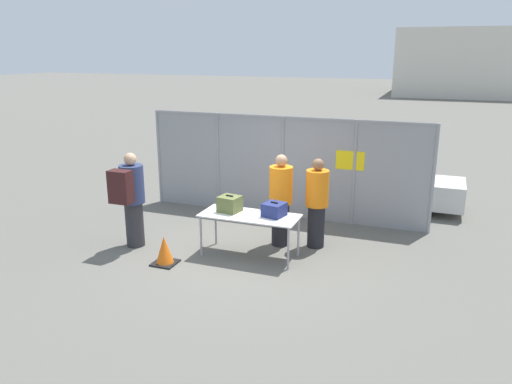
# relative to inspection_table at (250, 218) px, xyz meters

# --- Properties ---
(ground_plane) EXTENTS (120.00, 120.00, 0.00)m
(ground_plane) POSITION_rel_inspection_table_xyz_m (-0.15, 0.16, -0.73)
(ground_plane) COLOR #605E56
(fence_section) EXTENTS (6.39, 0.07, 2.27)m
(fence_section) POSITION_rel_inspection_table_xyz_m (-0.14, 2.41, 0.45)
(fence_section) COLOR gray
(fence_section) RESTS_ON ground_plane
(inspection_table) EXTENTS (1.78, 0.75, 0.79)m
(inspection_table) POSITION_rel_inspection_table_xyz_m (0.00, 0.00, 0.00)
(inspection_table) COLOR silver
(inspection_table) RESTS_ON ground_plane
(suitcase_olive) EXTENTS (0.42, 0.39, 0.31)m
(suitcase_olive) POSITION_rel_inspection_table_xyz_m (-0.41, 0.06, 0.21)
(suitcase_olive) COLOR #566033
(suitcase_olive) RESTS_ON inspection_table
(suitcase_navy) EXTENTS (0.42, 0.42, 0.26)m
(suitcase_navy) POSITION_rel_inspection_table_xyz_m (0.43, 0.10, 0.18)
(suitcase_navy) COLOR navy
(suitcase_navy) RESTS_ON inspection_table
(traveler_hooded) EXTENTS (0.45, 0.70, 1.82)m
(traveler_hooded) POSITION_rel_inspection_table_xyz_m (-2.25, -0.36, 0.27)
(traveler_hooded) COLOR #2D2D33
(traveler_hooded) RESTS_ON ground_plane
(security_worker_near) EXTENTS (0.44, 0.44, 1.78)m
(security_worker_near) POSITION_rel_inspection_table_xyz_m (0.35, 0.73, 0.19)
(security_worker_near) COLOR black
(security_worker_near) RESTS_ON ground_plane
(security_worker_far) EXTENTS (0.43, 0.43, 1.72)m
(security_worker_far) POSITION_rel_inspection_table_xyz_m (1.01, 0.88, 0.16)
(security_worker_far) COLOR black
(security_worker_far) RESTS_ON ground_plane
(utility_trailer) EXTENTS (4.37, 1.94, 0.74)m
(utility_trailer) POSITION_rel_inspection_table_xyz_m (1.99, 3.97, -0.30)
(utility_trailer) COLOR silver
(utility_trailer) RESTS_ON ground_plane
(distant_hangar) EXTENTS (10.63, 12.80, 5.32)m
(distant_hangar) POSITION_rel_inspection_table_xyz_m (4.28, 39.96, 1.93)
(distant_hangar) COLOR beige
(distant_hangar) RESTS_ON ground_plane
(traffic_cone) EXTENTS (0.41, 0.41, 0.51)m
(traffic_cone) POSITION_rel_inspection_table_xyz_m (-1.27, -0.86, -0.49)
(traffic_cone) COLOR black
(traffic_cone) RESTS_ON ground_plane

